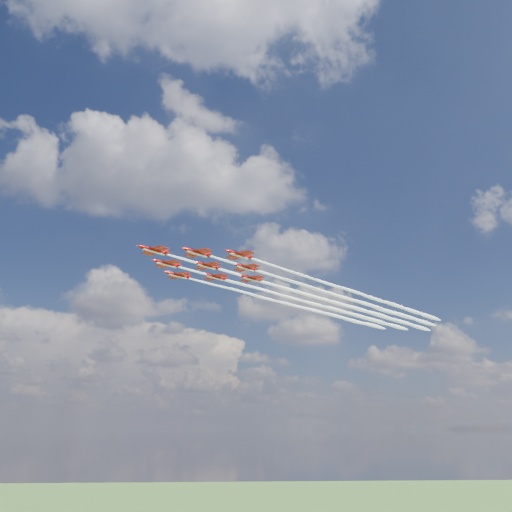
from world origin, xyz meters
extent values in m
cylinder|color=#A9090A|center=(-17.63, -16.07, 84.17)|extent=(6.01, 5.50, 0.99)
cone|color=#A9090A|center=(-20.98, -19.04, 84.17)|extent=(1.99, 1.93, 0.99)
cone|color=#A9090A|center=(-14.49, -13.27, 84.17)|extent=(1.60, 1.56, 0.90)
ellipsoid|color=black|center=(-18.97, -17.26, 84.57)|extent=(1.94, 1.85, 0.64)
cube|color=#A9090A|center=(-17.30, -15.77, 84.12)|extent=(7.62, 8.07, 0.13)
cube|color=#A9090A|center=(-14.96, -13.68, 84.17)|extent=(3.08, 3.24, 0.11)
cube|color=#A9090A|center=(-14.82, -13.56, 84.97)|extent=(1.16, 1.05, 1.61)
cube|color=white|center=(-17.63, -16.07, 83.72)|extent=(5.56, 5.07, 0.11)
cylinder|color=#A9090A|center=(-6.45, -15.13, 84.17)|extent=(6.01, 5.50, 0.99)
cone|color=#A9090A|center=(-9.80, -18.10, 84.17)|extent=(1.99, 1.93, 0.99)
cone|color=#A9090A|center=(-3.30, -12.33, 84.17)|extent=(1.60, 1.56, 0.90)
ellipsoid|color=black|center=(-7.79, -16.32, 84.57)|extent=(1.94, 1.85, 0.64)
cube|color=#A9090A|center=(-6.12, -14.83, 84.12)|extent=(7.62, 8.07, 0.13)
cube|color=#A9090A|center=(-3.77, -12.74, 84.17)|extent=(3.08, 3.24, 0.11)
cube|color=#A9090A|center=(-3.64, -12.63, 84.97)|extent=(1.16, 1.05, 1.61)
cube|color=white|center=(-6.45, -15.13, 83.72)|extent=(5.56, 5.07, 0.11)
cylinder|color=#A9090A|center=(-15.39, -5.07, 84.17)|extent=(6.01, 5.50, 0.99)
cone|color=#A9090A|center=(-18.74, -8.05, 84.17)|extent=(1.99, 1.93, 0.99)
cone|color=#A9090A|center=(-12.24, -2.27, 84.17)|extent=(1.60, 1.56, 0.90)
ellipsoid|color=black|center=(-16.73, -6.26, 84.57)|extent=(1.94, 1.85, 0.64)
cube|color=#A9090A|center=(-15.05, -4.77, 84.12)|extent=(7.62, 8.07, 0.13)
cube|color=#A9090A|center=(-12.71, -2.69, 84.17)|extent=(3.08, 3.24, 0.11)
cube|color=#A9090A|center=(-12.57, -2.57, 84.97)|extent=(1.16, 1.05, 1.61)
cube|color=white|center=(-15.39, -5.07, 83.72)|extent=(5.56, 5.07, 0.11)
cylinder|color=#A9090A|center=(4.73, -14.19, 84.17)|extent=(6.01, 5.50, 0.99)
cone|color=#A9090A|center=(1.38, -17.16, 84.17)|extent=(1.99, 1.93, 0.99)
cone|color=#A9090A|center=(7.88, -11.39, 84.17)|extent=(1.60, 1.56, 0.90)
ellipsoid|color=black|center=(3.39, -15.38, 84.57)|extent=(1.94, 1.85, 0.64)
cube|color=#A9090A|center=(5.06, -13.89, 84.12)|extent=(7.62, 8.07, 0.13)
cube|color=#A9090A|center=(7.41, -11.80, 84.17)|extent=(3.08, 3.24, 0.11)
cube|color=#A9090A|center=(7.54, -11.69, 84.97)|extent=(1.16, 1.05, 1.61)
cube|color=white|center=(4.73, -14.19, 83.72)|extent=(5.56, 5.07, 0.11)
cylinder|color=#A9090A|center=(-4.21, -4.13, 84.17)|extent=(6.01, 5.50, 0.99)
cone|color=#A9090A|center=(-7.56, -7.11, 84.17)|extent=(1.99, 1.93, 0.99)
cone|color=#A9090A|center=(-1.06, -1.33, 84.17)|extent=(1.60, 1.56, 0.90)
ellipsoid|color=black|center=(-5.55, -5.32, 84.57)|extent=(1.94, 1.85, 0.64)
cube|color=#A9090A|center=(-3.87, -3.83, 84.12)|extent=(7.62, 8.07, 0.13)
cube|color=#A9090A|center=(-1.53, -1.75, 84.17)|extent=(3.08, 3.24, 0.11)
cube|color=#A9090A|center=(-1.39, -1.63, 84.97)|extent=(1.16, 1.05, 1.61)
cube|color=white|center=(-4.21, -4.13, 83.72)|extent=(5.56, 5.07, 0.11)
cylinder|color=#A9090A|center=(-13.14, 5.92, 84.17)|extent=(6.01, 5.50, 0.99)
cone|color=#A9090A|center=(-16.49, 2.95, 84.17)|extent=(1.99, 1.93, 0.99)
cone|color=#A9090A|center=(-9.99, 8.72, 84.17)|extent=(1.60, 1.56, 0.90)
ellipsoid|color=black|center=(-14.48, 4.73, 84.57)|extent=(1.94, 1.85, 0.64)
cube|color=#A9090A|center=(-12.81, 6.22, 84.12)|extent=(7.62, 8.07, 0.13)
cube|color=#A9090A|center=(-10.46, 8.30, 84.17)|extent=(3.08, 3.24, 0.11)
cube|color=#A9090A|center=(-10.33, 8.42, 84.97)|extent=(1.16, 1.05, 1.61)
cube|color=white|center=(-13.14, 5.92, 83.72)|extent=(5.56, 5.07, 0.11)
cylinder|color=#A9090A|center=(6.98, -3.19, 84.17)|extent=(6.01, 5.50, 0.99)
cone|color=#A9090A|center=(3.63, -6.17, 84.17)|extent=(1.99, 1.93, 0.99)
cone|color=#A9090A|center=(10.12, -0.39, 84.17)|extent=(1.60, 1.56, 0.90)
ellipsoid|color=black|center=(5.64, -4.38, 84.57)|extent=(1.94, 1.85, 0.64)
cube|color=#A9090A|center=(7.31, -2.89, 84.12)|extent=(7.62, 8.07, 0.13)
cube|color=#A9090A|center=(9.66, -0.81, 84.17)|extent=(3.08, 3.24, 0.11)
cube|color=#A9090A|center=(9.79, -0.69, 84.97)|extent=(1.16, 1.05, 1.61)
cube|color=white|center=(6.98, -3.19, 83.72)|extent=(5.56, 5.07, 0.11)
cylinder|color=#A9090A|center=(-1.96, 6.86, 84.17)|extent=(6.01, 5.50, 0.99)
cone|color=#A9090A|center=(-5.31, 3.89, 84.17)|extent=(1.99, 1.93, 0.99)
cone|color=#A9090A|center=(1.19, 9.66, 84.17)|extent=(1.60, 1.56, 0.90)
ellipsoid|color=black|center=(-3.30, 5.67, 84.57)|extent=(1.94, 1.85, 0.64)
cube|color=#A9090A|center=(-1.62, 7.16, 84.12)|extent=(7.62, 8.07, 0.13)
cube|color=#A9090A|center=(0.72, 9.24, 84.17)|extent=(3.08, 3.24, 0.11)
cube|color=#A9090A|center=(0.85, 9.36, 84.97)|extent=(1.16, 1.05, 1.61)
cube|color=white|center=(-1.96, 6.86, 83.72)|extent=(5.56, 5.07, 0.11)
cylinder|color=#A9090A|center=(9.22, 7.80, 84.17)|extent=(6.01, 5.50, 0.99)
cone|color=#A9090A|center=(5.87, 4.83, 84.17)|extent=(1.99, 1.93, 0.99)
cone|color=#A9090A|center=(12.37, 10.60, 84.17)|extent=(1.60, 1.56, 0.90)
ellipsoid|color=black|center=(7.88, 6.61, 84.57)|extent=(1.94, 1.85, 0.64)
cube|color=#A9090A|center=(9.56, 8.10, 84.12)|extent=(7.62, 8.07, 0.13)
cube|color=#A9090A|center=(11.90, 10.18, 84.17)|extent=(3.08, 3.24, 0.11)
cube|color=#A9090A|center=(12.04, 10.30, 84.97)|extent=(1.16, 1.05, 1.61)
cube|color=white|center=(9.22, 7.80, 83.72)|extent=(5.56, 5.07, 0.11)
camera|label=1|loc=(0.70, -140.06, 39.94)|focal=35.00mm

